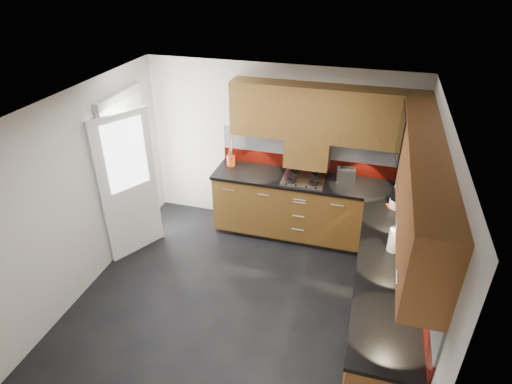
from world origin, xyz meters
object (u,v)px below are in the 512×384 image
(utensil_pot, at_px, (231,159))
(toaster, at_px, (346,174))
(food_processor, at_px, (399,197))
(gas_hob, at_px, (304,179))

(utensil_pot, relative_size, toaster, 1.64)
(toaster, distance_m, food_processor, 0.87)
(gas_hob, height_order, food_processor, food_processor)
(utensil_pot, xyz_separation_m, toaster, (1.65, 0.00, -0.01))
(toaster, bearing_deg, gas_hob, -164.40)
(gas_hob, distance_m, utensil_pot, 1.11)
(gas_hob, height_order, toaster, toaster)
(gas_hob, bearing_deg, utensil_pot, 172.23)
(gas_hob, distance_m, food_processor, 1.29)
(utensil_pot, distance_m, toaster, 1.65)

